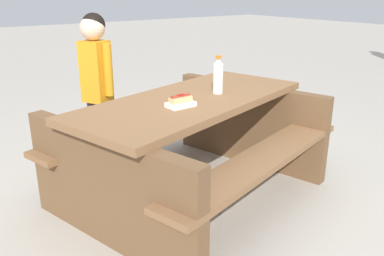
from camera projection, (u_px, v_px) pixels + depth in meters
The scene contains 5 objects.
ground_plane at pixel (192, 193), 3.03m from camera, with size 30.00×30.00×0.00m, color #ADA599.
picnic_table at pixel (192, 139), 2.88m from camera, with size 2.10×1.82×0.75m.
soda_bottle at pixel (218, 76), 2.85m from camera, with size 0.07×0.07×0.27m.
hotdog_tray at pixel (181, 102), 2.55m from camera, with size 0.18×0.11×0.08m.
child_in_coat at pixel (96, 72), 3.25m from camera, with size 0.25×0.29×1.29m.
Camera 1 is at (1.59, 2.18, 1.47)m, focal length 37.54 mm.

